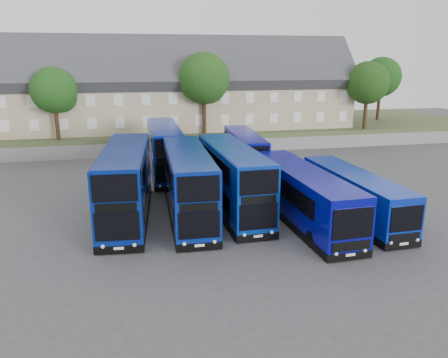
# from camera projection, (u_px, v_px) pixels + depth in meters

# --- Properties ---
(ground) EXTENTS (120.00, 120.00, 0.00)m
(ground) POSITION_uv_depth(u_px,v_px,m) (242.00, 235.00, 26.74)
(ground) COLOR #434348
(ground) RESTS_ON ground
(retaining_wall) EXTENTS (70.00, 0.40, 1.50)m
(retaining_wall) POSITION_uv_depth(u_px,v_px,m) (189.00, 148.00, 49.15)
(retaining_wall) COLOR slate
(retaining_wall) RESTS_ON ground
(earth_bank) EXTENTS (80.00, 20.00, 2.00)m
(earth_bank) POSITION_uv_depth(u_px,v_px,m) (179.00, 131.00, 58.50)
(earth_bank) COLOR #404E2C
(earth_bank) RESTS_ON ground
(terrace_row) EXTENTS (48.00, 10.40, 11.20)m
(terrace_row) POSITION_uv_depth(u_px,v_px,m) (157.00, 91.00, 52.64)
(terrace_row) COLOR tan
(terrace_row) RESTS_ON earth_bank
(dd_front_left) EXTENTS (3.74, 12.14, 4.76)m
(dd_front_left) POSITION_uv_depth(u_px,v_px,m) (126.00, 184.00, 29.08)
(dd_front_left) COLOR navy
(dd_front_left) RESTS_ON ground
(dd_front_mid) EXTENTS (2.95, 11.54, 4.56)m
(dd_front_mid) POSITION_uv_depth(u_px,v_px,m) (188.00, 185.00, 29.19)
(dd_front_mid) COLOR navy
(dd_front_mid) RESTS_ON ground
(dd_front_right) EXTENTS (3.05, 11.55, 4.55)m
(dd_front_right) POSITION_uv_depth(u_px,v_px,m) (233.00, 181.00, 30.38)
(dd_front_right) COLOR #082E97
(dd_front_right) RESTS_ON ground
(dd_rear_left) EXTENTS (2.71, 11.44, 4.54)m
(dd_rear_left) POSITION_uv_depth(u_px,v_px,m) (165.00, 151.00, 40.06)
(dd_rear_left) COLOR #08219F
(dd_rear_left) RESTS_ON ground
(dd_rear_right) EXTENTS (2.91, 10.09, 3.96)m
(dd_rear_right) POSITION_uv_depth(u_px,v_px,m) (245.00, 156.00, 39.41)
(dd_rear_right) COLOR #080C9C
(dd_rear_right) RESTS_ON ground
(coach_east_a) EXTENTS (3.19, 12.82, 3.48)m
(coach_east_a) POSITION_uv_depth(u_px,v_px,m) (302.00, 196.00, 28.69)
(coach_east_a) COLOR #07098C
(coach_east_a) RESTS_ON ground
(coach_east_b) EXTENTS (2.75, 11.27, 3.06)m
(coach_east_b) POSITION_uv_depth(u_px,v_px,m) (354.00, 196.00, 29.40)
(coach_east_b) COLOR #0925A7
(coach_east_b) RESTS_ON ground
(tree_west) EXTENTS (4.80, 4.80, 7.65)m
(tree_west) POSITION_uv_depth(u_px,v_px,m) (56.00, 92.00, 45.70)
(tree_west) COLOR #382314
(tree_west) RESTS_ON earth_bank
(tree_mid) EXTENTS (5.76, 5.76, 9.18)m
(tree_mid) POSITION_uv_depth(u_px,v_px,m) (205.00, 80.00, 49.13)
(tree_mid) COLOR #382314
(tree_mid) RESTS_ON earth_bank
(tree_east) EXTENTS (5.12, 5.12, 8.16)m
(tree_east) POSITION_uv_depth(u_px,v_px,m) (368.00, 84.00, 52.89)
(tree_east) COLOR #382314
(tree_east) RESTS_ON earth_bank
(tree_far) EXTENTS (5.44, 5.44, 8.67)m
(tree_far) POSITION_uv_depth(u_px,v_px,m) (382.00, 79.00, 60.60)
(tree_far) COLOR #382314
(tree_far) RESTS_ON earth_bank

